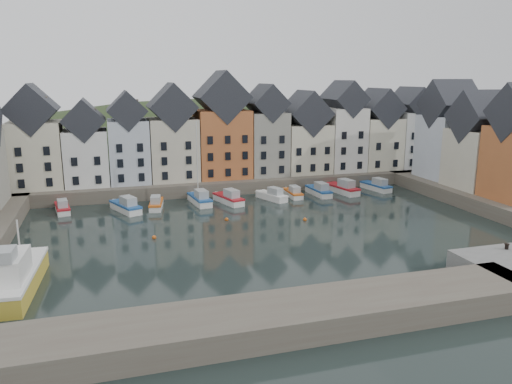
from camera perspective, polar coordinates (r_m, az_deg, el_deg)
name	(u,v)px	position (r m, az deg, el deg)	size (l,w,h in m)	color
ground	(274,236)	(60.38, 2.09, -5.01)	(260.00, 260.00, 0.00)	black
far_quay	(220,180)	(88.15, -4.14, 1.41)	(90.00, 16.00, 2.00)	#534A40
right_quay	(507,201)	(81.74, 26.76, -0.89)	(14.00, 54.00, 2.00)	#534A40
near_wall	(241,324)	(37.84, -1.73, -14.84)	(50.00, 6.00, 2.00)	#534A40
hillside	(197,238)	(117.75, -6.74, -5.21)	(153.60, 70.40, 64.00)	#1F3118
far_terrace	(240,136)	(85.73, -1.83, 6.45)	(72.37, 8.16, 17.78)	beige
right_terrace	(482,143)	(83.44, 24.45, 5.14)	(8.30, 24.25, 16.36)	silver
mooring_buoys	(231,225)	(64.16, -2.83, -3.78)	(20.50, 5.50, 0.50)	#C35517
boat_a	(62,208)	(75.54, -21.24, -1.70)	(2.58, 5.84, 2.17)	silver
boat_b	(126,206)	(73.04, -14.62, -1.61)	(4.44, 6.93, 2.55)	silver
boat_c	(156,204)	(73.97, -11.35, -1.35)	(2.71, 5.89, 2.18)	silver
boat_d	(200,199)	(75.46, -6.43, -0.76)	(2.86, 6.80, 12.60)	silver
boat_e	(229,198)	(75.50, -3.10, -0.75)	(3.78, 6.76, 2.48)	silver
boat_f	(272,196)	(77.55, 1.87, -0.42)	(3.92, 6.11, 2.25)	silver
boat_g	(293,193)	(79.63, 4.27, -0.12)	(1.73, 5.48, 2.10)	silver
boat_h	(319,191)	(81.18, 7.22, 0.14)	(2.31, 6.43, 2.43)	silver
boat_i	(343,188)	(83.19, 9.92, 0.41)	(3.55, 7.25, 2.67)	silver
boat_j	(377,186)	(86.54, 13.62, 0.66)	(3.11, 6.43, 2.37)	silver
large_vessel	(15,277)	(49.25, -25.81, -8.78)	(4.10, 12.31, 6.31)	gold
mooring_bollard	(507,246)	(55.57, 26.74, -5.55)	(0.48, 0.48, 0.56)	black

